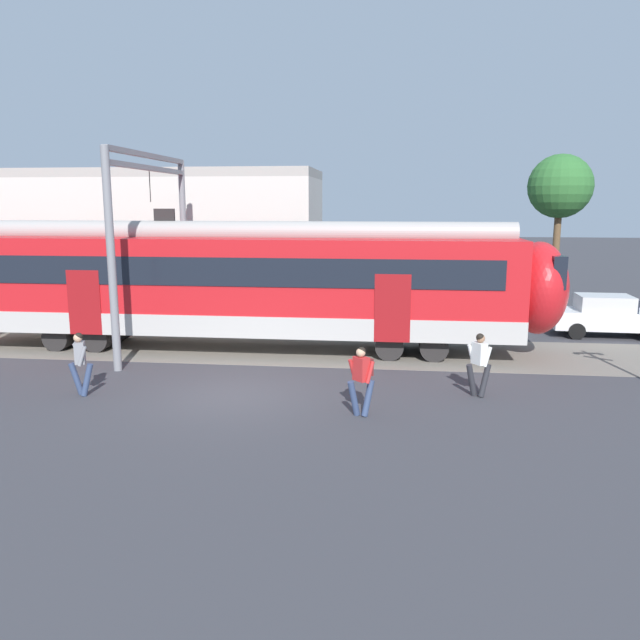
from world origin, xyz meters
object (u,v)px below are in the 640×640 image
at_px(commuter_train, 8,280).
at_px(pedestrian_white, 479,360).
at_px(pedestrian_red, 362,375).
at_px(parked_car_white, 607,315).
at_px(pedestrian_grey, 80,359).

relative_size(commuter_train, pedestrian_white, 22.83).
bearing_deg(pedestrian_red, parked_car_white, 49.15).
xyz_separation_m(pedestrian_grey, pedestrian_red, (7.27, -0.74, 0.03)).
relative_size(pedestrian_grey, parked_car_white, 0.41).
relative_size(pedestrian_red, parked_car_white, 0.41).
distance_m(pedestrian_white, parked_car_white, 9.99).
relative_size(commuter_train, parked_car_white, 9.36).
distance_m(pedestrian_grey, pedestrian_white, 10.24).
bearing_deg(commuter_train, pedestrian_grey, -45.72).
height_order(pedestrian_grey, parked_car_white, pedestrian_grey).
height_order(pedestrian_grey, pedestrian_white, same).
xyz_separation_m(commuter_train, parked_car_white, (21.44, 3.61, -1.47)).
relative_size(commuter_train, pedestrian_red, 22.83).
relative_size(pedestrian_white, parked_car_white, 0.41).
xyz_separation_m(commuter_train, pedestrian_white, (15.69, -4.56, -1.29)).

